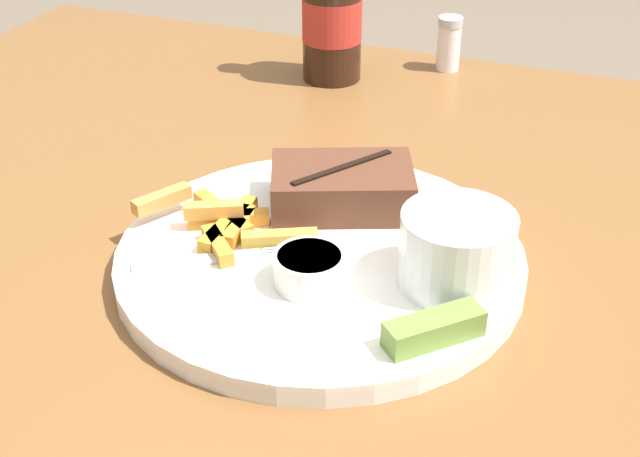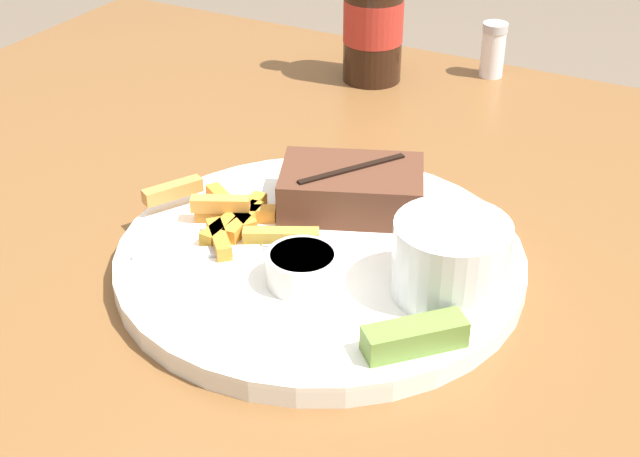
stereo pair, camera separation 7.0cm
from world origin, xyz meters
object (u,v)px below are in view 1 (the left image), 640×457
Objects in this scene: dinner_plate at (320,259)px; steak_portion at (342,187)px; dipping_sauce_cup at (309,268)px; salt_shaker at (449,43)px; pickle_spear at (434,329)px; coleslaw_cup at (457,246)px; fork_utensil at (211,259)px; beer_bottle at (332,16)px.

steak_portion reaches higher than dinner_plate.
dipping_sauce_cup is at bearing -81.86° from steak_portion.
steak_portion is at bearing 98.14° from dipping_sauce_cup.
pickle_spear is at bearing -76.82° from salt_shaker.
pickle_spear is (0.00, -0.07, -0.02)m from coleslaw_cup.
coleslaw_cup is at bearing 21.59° from dipping_sauce_cup.
dipping_sauce_cup is at bearing 162.74° from pickle_spear.
salt_shaker is (-0.13, 0.54, 0.00)m from pickle_spear.
pickle_spear is (0.10, -0.03, -0.00)m from dipping_sauce_cup.
dinner_plate is 0.46m from salt_shaker.
dipping_sauce_cup is 0.08m from fork_utensil.
salt_shaker is at bearing 51.17° from fork_utensil.
dinner_plate is 4.89× the size of pickle_spear.
coleslaw_cup reaches higher than fork_utensil.
steak_portion is 0.12m from dipping_sauce_cup.
beer_bottle is at bearing 112.08° from steak_portion.
beer_bottle is at bearing 118.25° from pickle_spear.
fork_utensil is at bearing -148.20° from dinner_plate.
dipping_sauce_cup is at bearing -158.41° from coleslaw_cup.
dipping_sauce_cup is (0.01, -0.05, 0.02)m from dinner_plate.
beer_bottle reaches higher than dipping_sauce_cup.
fork_utensil is (-0.18, -0.04, -0.03)m from coleslaw_cup.
salt_shaker is at bearing 91.47° from dinner_plate.
pickle_spear reaches higher than dinner_plate.
coleslaw_cup is 0.08m from pickle_spear.
dipping_sauce_cup is (-0.10, -0.04, -0.02)m from coleslaw_cup.
fork_utensil is at bearing -119.44° from steak_portion.
coleslaw_cup is 0.41× the size of beer_bottle.
pickle_spear is at bearing -51.00° from steak_portion.
fork_utensil is (-0.19, 0.03, -0.01)m from pickle_spear.
coleslaw_cup reaches higher than pickle_spear.
beer_bottle is (-0.13, 0.38, 0.07)m from dinner_plate.
pickle_spear is at bearing -34.50° from dinner_plate.
beer_bottle is at bearing 108.44° from dipping_sauce_cup.
dinner_plate is 0.14m from pickle_spear.
pickle_spear is 0.19m from fork_utensil.
dinner_plate is 5.98× the size of dipping_sauce_cup.
salt_shaker is at bearing 103.18° from pickle_spear.
fork_utensil is (-0.08, -0.00, -0.01)m from dipping_sauce_cup.
steak_portion is at bearing 129.00° from pickle_spear.
dinner_plate is 1.55× the size of beer_bottle.
pickle_spear is at bearing -61.75° from beer_bottle.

